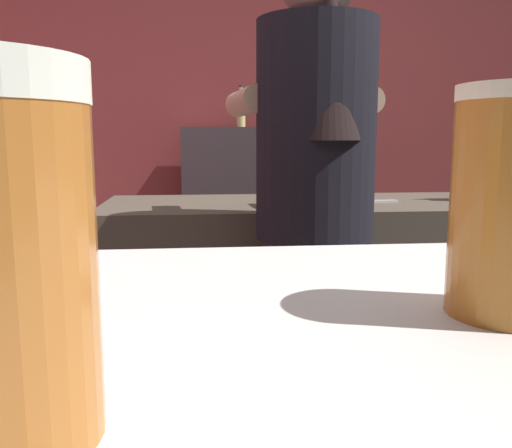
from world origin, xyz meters
TOP-DOWN VIEW (x-y plane):
  - wall_back at (0.00, 2.20)m, footprint 5.20×0.10m
  - prep_counter at (0.35, 0.64)m, footprint 2.10×0.60m
  - back_shelf at (0.02, 1.92)m, footprint 0.95×0.36m
  - bartender at (-0.01, 0.18)m, footprint 0.45×0.53m
  - knife_block at (0.73, 0.62)m, footprint 0.10×0.08m
  - mixing_bowl at (0.04, 0.67)m, footprint 0.20×0.20m
  - chefs_knife at (0.27, 0.59)m, footprint 0.24×0.06m
  - bottle_olive_oil at (0.20, 1.98)m, footprint 0.06×0.06m
  - bottle_vinegar at (-0.10, 1.99)m, footprint 0.05×0.05m

SIDE VIEW (x-z plane):
  - prep_counter at x=0.35m, z-range 0.00..0.91m
  - back_shelf at x=0.02m, z-range 0.00..1.21m
  - chefs_knife at x=0.27m, z-range 0.91..0.92m
  - mixing_bowl at x=0.04m, z-range 0.91..0.97m
  - bartender at x=-0.01m, z-range 0.13..1.82m
  - knife_block at x=0.73m, z-range 0.87..1.16m
  - bottle_olive_oil at x=0.20m, z-range 1.18..1.43m
  - bottle_vinegar at x=-0.10m, z-range 1.18..1.43m
  - wall_back at x=0.00m, z-range 0.00..2.70m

